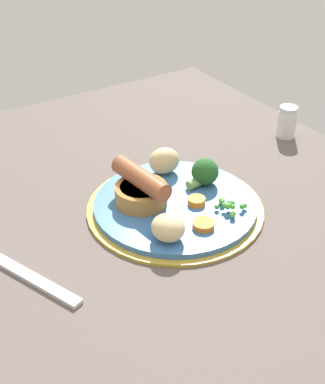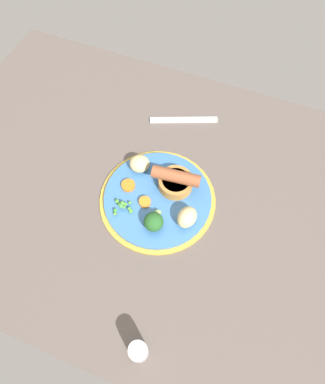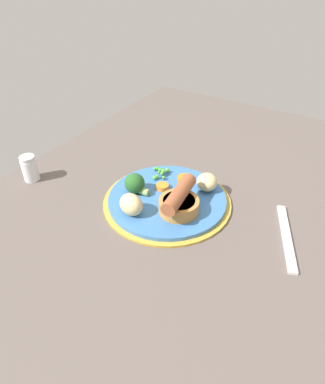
{
  "view_description": "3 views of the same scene",
  "coord_description": "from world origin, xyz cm",
  "px_view_note": "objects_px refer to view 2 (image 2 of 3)",
  "views": [
    {
      "loc": [
        -49.99,
        35.66,
        50.54
      ],
      "look_at": [
        7.8,
        -0.95,
        5.47
      ],
      "focal_mm": 50.0,
      "sensor_mm": 36.0,
      "label": 1
    },
    {
      "loc": [
        20.45,
        -35.47,
        74.47
      ],
      "look_at": [
        6.61,
        -0.9,
        5.55
      ],
      "focal_mm": 32.0,
      "sensor_mm": 36.0,
      "label": 2
    },
    {
      "loc": [
        55.22,
        27.35,
        48.25
      ],
      "look_at": [
        6.56,
        -2.69,
        5.93
      ],
      "focal_mm": 32.0,
      "sensor_mm": 36.0,
      "label": 3
    }
  ],
  "objects_px": {
    "dinner_plate": "(158,199)",
    "broccoli_floret_near": "(154,221)",
    "pea_pile": "(123,206)",
    "potato_chunk_0": "(140,164)",
    "salt_shaker": "(138,351)",
    "sausage_pudding": "(176,181)",
    "carrot_slice_3": "(145,202)",
    "fork": "(184,120)",
    "potato_chunk_1": "(187,217)",
    "carrot_slice_1": "(128,185)"
  },
  "relations": [
    {
      "from": "dinner_plate",
      "to": "broccoli_floret_near",
      "type": "relative_size",
      "value": 4.89
    },
    {
      "from": "pea_pile",
      "to": "potato_chunk_0",
      "type": "relative_size",
      "value": 1.02
    },
    {
      "from": "broccoli_floret_near",
      "to": "salt_shaker",
      "type": "bearing_deg",
      "value": 12.34
    },
    {
      "from": "dinner_plate",
      "to": "sausage_pudding",
      "type": "distance_m",
      "value": 0.06
    },
    {
      "from": "carrot_slice_3",
      "to": "salt_shaker",
      "type": "bearing_deg",
      "value": -68.85
    },
    {
      "from": "pea_pile",
      "to": "salt_shaker",
      "type": "bearing_deg",
      "value": -59.37
    },
    {
      "from": "dinner_plate",
      "to": "broccoli_floret_near",
      "type": "xyz_separation_m",
      "value": [
        0.02,
        -0.07,
        0.03
      ]
    },
    {
      "from": "broccoli_floret_near",
      "to": "fork",
      "type": "relative_size",
      "value": 0.31
    },
    {
      "from": "sausage_pudding",
      "to": "carrot_slice_3",
      "type": "height_order",
      "value": "sausage_pudding"
    },
    {
      "from": "broccoli_floret_near",
      "to": "salt_shaker",
      "type": "xyz_separation_m",
      "value": [
        0.07,
        -0.25,
        -0.0
      ]
    },
    {
      "from": "dinner_plate",
      "to": "salt_shaker",
      "type": "relative_size",
      "value": 4.45
    },
    {
      "from": "potato_chunk_0",
      "to": "carrot_slice_3",
      "type": "xyz_separation_m",
      "value": [
        0.05,
        -0.08,
        -0.01
      ]
    },
    {
      "from": "fork",
      "to": "salt_shaker",
      "type": "bearing_deg",
      "value": -100.75
    },
    {
      "from": "potato_chunk_0",
      "to": "fork",
      "type": "height_order",
      "value": "potato_chunk_0"
    },
    {
      "from": "dinner_plate",
      "to": "fork",
      "type": "height_order",
      "value": "dinner_plate"
    },
    {
      "from": "potato_chunk_1",
      "to": "pea_pile",
      "type": "bearing_deg",
      "value": -171.51
    },
    {
      "from": "fork",
      "to": "pea_pile",
      "type": "bearing_deg",
      "value": -119.59
    },
    {
      "from": "salt_shaker",
      "to": "fork",
      "type": "bearing_deg",
      "value": 101.69
    },
    {
      "from": "potato_chunk_1",
      "to": "dinner_plate",
      "type": "bearing_deg",
      "value": 158.47
    },
    {
      "from": "carrot_slice_1",
      "to": "dinner_plate",
      "type": "bearing_deg",
      "value": -0.71
    },
    {
      "from": "fork",
      "to": "salt_shaker",
      "type": "xyz_separation_m",
      "value": [
        0.12,
        -0.56,
        0.03
      ]
    },
    {
      "from": "carrot_slice_1",
      "to": "fork",
      "type": "distance_m",
      "value": 0.25
    },
    {
      "from": "salt_shaker",
      "to": "carrot_slice_3",
      "type": "bearing_deg",
      "value": 111.15
    },
    {
      "from": "salt_shaker",
      "to": "carrot_slice_1",
      "type": "bearing_deg",
      "value": 117.69
    },
    {
      "from": "sausage_pudding",
      "to": "potato_chunk_0",
      "type": "relative_size",
      "value": 2.34
    },
    {
      "from": "potato_chunk_0",
      "to": "potato_chunk_1",
      "type": "bearing_deg",
      "value": -30.76
    },
    {
      "from": "carrot_slice_1",
      "to": "carrot_slice_3",
      "type": "height_order",
      "value": "carrot_slice_3"
    },
    {
      "from": "salt_shaker",
      "to": "pea_pile",
      "type": "bearing_deg",
      "value": 120.63
    },
    {
      "from": "pea_pile",
      "to": "potato_chunk_1",
      "type": "xyz_separation_m",
      "value": [
        0.15,
        0.02,
        0.01
      ]
    },
    {
      "from": "broccoli_floret_near",
      "to": "carrot_slice_3",
      "type": "height_order",
      "value": "broccoli_floret_near"
    },
    {
      "from": "dinner_plate",
      "to": "potato_chunk_0",
      "type": "height_order",
      "value": "potato_chunk_0"
    },
    {
      "from": "dinner_plate",
      "to": "carrot_slice_1",
      "type": "distance_m",
      "value": 0.08
    },
    {
      "from": "pea_pile",
      "to": "carrot_slice_3",
      "type": "relative_size",
      "value": 1.82
    },
    {
      "from": "potato_chunk_1",
      "to": "salt_shaker",
      "type": "distance_m",
      "value": 0.28
    },
    {
      "from": "dinner_plate",
      "to": "pea_pile",
      "type": "bearing_deg",
      "value": -139.22
    },
    {
      "from": "fork",
      "to": "dinner_plate",
      "type": "bearing_deg",
      "value": -106.61
    },
    {
      "from": "potato_chunk_1",
      "to": "fork",
      "type": "relative_size",
      "value": 0.28
    },
    {
      "from": "carrot_slice_3",
      "to": "fork",
      "type": "bearing_deg",
      "value": 90.88
    },
    {
      "from": "pea_pile",
      "to": "salt_shaker",
      "type": "relative_size",
      "value": 0.8
    },
    {
      "from": "potato_chunk_0",
      "to": "pea_pile",
      "type": "bearing_deg",
      "value": -86.64
    },
    {
      "from": "pea_pile",
      "to": "sausage_pudding",
      "type": "bearing_deg",
      "value": 47.18
    },
    {
      "from": "dinner_plate",
      "to": "sausage_pudding",
      "type": "relative_size",
      "value": 2.4
    },
    {
      "from": "broccoli_floret_near",
      "to": "fork",
      "type": "bearing_deg",
      "value": -175.88
    },
    {
      "from": "potato_chunk_0",
      "to": "potato_chunk_1",
      "type": "distance_m",
      "value": 0.18
    },
    {
      "from": "potato_chunk_0",
      "to": "fork",
      "type": "bearing_deg",
      "value": 76.78
    },
    {
      "from": "sausage_pudding",
      "to": "carrot_slice_1",
      "type": "distance_m",
      "value": 0.11
    },
    {
      "from": "broccoli_floret_near",
      "to": "fork",
      "type": "xyz_separation_m",
      "value": [
        -0.04,
        0.31,
        -0.03
      ]
    },
    {
      "from": "fork",
      "to": "salt_shaker",
      "type": "distance_m",
      "value": 0.57
    },
    {
      "from": "broccoli_floret_near",
      "to": "potato_chunk_0",
      "type": "relative_size",
      "value": 1.15
    },
    {
      "from": "broccoli_floret_near",
      "to": "carrot_slice_3",
      "type": "xyz_separation_m",
      "value": [
        -0.04,
        0.04,
        -0.02
      ]
    }
  ]
}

